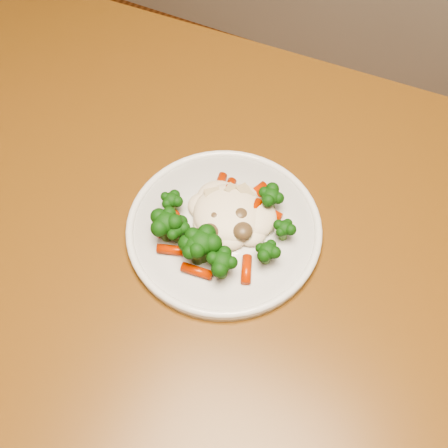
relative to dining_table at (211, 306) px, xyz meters
The scene contains 3 objects.
dining_table is the anchor object (origin of this frame).
plate 0.12m from the dining_table, 100.13° to the left, with size 0.25×0.25×0.01m, color white.
meal 0.13m from the dining_table, 104.87° to the left, with size 0.18×0.17×0.05m.
Camera 1 is at (0.10, -0.05, 1.37)m, focal length 45.00 mm.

